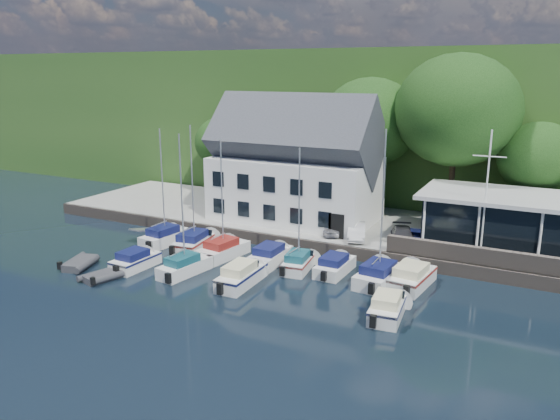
{
  "coord_description": "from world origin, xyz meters",
  "views": [
    {
      "loc": [
        13.35,
        -26.35,
        13.93
      ],
      "look_at": [
        -4.71,
        9.0,
        3.73
      ],
      "focal_mm": 35.0,
      "sensor_mm": 36.0,
      "label": 1
    }
  ],
  "objects_px": {
    "car_white": "(356,231)",
    "dinghy_0": "(80,262)",
    "boat_r1_5": "(335,264)",
    "boat_r1_6": "(382,216)",
    "club_pavilion": "(512,222)",
    "boat_r1_7": "(412,275)",
    "dinghy_1": "(103,275)",
    "boat_r1_4": "(299,213)",
    "car_silver": "(332,227)",
    "boat_r1_1": "(193,193)",
    "boat_r2_2": "(242,273)",
    "harbor_building": "(296,171)",
    "flagpole": "(486,195)",
    "boat_r2_4": "(388,305)",
    "car_dgrey": "(403,236)",
    "boat_r1_0": "(163,188)",
    "car_blue": "(414,237)",
    "boat_r2_0": "(135,259)",
    "boat_r1_3": "(270,254)",
    "boat_r2_1": "(182,213)",
    "boat_r1_2": "(222,199)"
  },
  "relations": [
    {
      "from": "boat_r1_1",
      "to": "dinghy_0",
      "type": "height_order",
      "value": "boat_r1_1"
    },
    {
      "from": "car_white",
      "to": "boat_r1_3",
      "type": "xyz_separation_m",
      "value": [
        -4.68,
        -5.67,
        -0.9
      ]
    },
    {
      "from": "boat_r2_0",
      "to": "boat_r2_4",
      "type": "distance_m",
      "value": 18.58
    },
    {
      "from": "car_dgrey",
      "to": "boat_r1_6",
      "type": "xyz_separation_m",
      "value": [
        0.07,
        -6.1,
        3.07
      ]
    },
    {
      "from": "boat_r2_4",
      "to": "boat_r1_4",
      "type": "bearing_deg",
      "value": 143.64
    },
    {
      "from": "boat_r2_0",
      "to": "car_dgrey",
      "type": "bearing_deg",
      "value": 36.67
    },
    {
      "from": "boat_r1_3",
      "to": "boat_r1_6",
      "type": "xyz_separation_m",
      "value": [
        8.38,
        -0.18,
        3.96
      ]
    },
    {
      "from": "boat_r1_7",
      "to": "dinghy_1",
      "type": "relative_size",
      "value": 2.14
    },
    {
      "from": "car_silver",
      "to": "boat_r2_4",
      "type": "relative_size",
      "value": 0.62
    },
    {
      "from": "car_white",
      "to": "boat_r1_7",
      "type": "distance_m",
      "value": 7.9
    },
    {
      "from": "boat_r1_6",
      "to": "boat_r2_0",
      "type": "distance_m",
      "value": 17.85
    },
    {
      "from": "boat_r1_1",
      "to": "harbor_building",
      "type": "bearing_deg",
      "value": 54.27
    },
    {
      "from": "club_pavilion",
      "to": "car_dgrey",
      "type": "height_order",
      "value": "club_pavilion"
    },
    {
      "from": "boat_r1_4",
      "to": "boat_r2_4",
      "type": "height_order",
      "value": "boat_r1_4"
    },
    {
      "from": "boat_r1_4",
      "to": "boat_r2_1",
      "type": "height_order",
      "value": "boat_r2_1"
    },
    {
      "from": "flagpole",
      "to": "boat_r1_0",
      "type": "bearing_deg",
      "value": -167.67
    },
    {
      "from": "harbor_building",
      "to": "boat_r1_7",
      "type": "height_order",
      "value": "harbor_building"
    },
    {
      "from": "boat_r2_4",
      "to": "club_pavilion",
      "type": "bearing_deg",
      "value": 62.45
    },
    {
      "from": "boat_r1_1",
      "to": "boat_r1_7",
      "type": "distance_m",
      "value": 17.82
    },
    {
      "from": "club_pavilion",
      "to": "flagpole",
      "type": "height_order",
      "value": "flagpole"
    },
    {
      "from": "harbor_building",
      "to": "flagpole",
      "type": "xyz_separation_m",
      "value": [
        16.32,
        -3.68,
        0.19
      ]
    },
    {
      "from": "club_pavilion",
      "to": "boat_r1_6",
      "type": "xyz_separation_m",
      "value": [
        -7.34,
        -8.73,
        1.64
      ]
    },
    {
      "from": "car_white",
      "to": "club_pavilion",
      "type": "bearing_deg",
      "value": -3.99
    },
    {
      "from": "car_blue",
      "to": "boat_r2_0",
      "type": "height_order",
      "value": "car_blue"
    },
    {
      "from": "boat_r1_0",
      "to": "boat_r2_4",
      "type": "relative_size",
      "value": 1.75
    },
    {
      "from": "car_dgrey",
      "to": "boat_r1_0",
      "type": "bearing_deg",
      "value": -179.85
    },
    {
      "from": "car_white",
      "to": "boat_r2_2",
      "type": "xyz_separation_m",
      "value": [
        -4.44,
        -10.21,
        -0.85
      ]
    },
    {
      "from": "car_silver",
      "to": "club_pavilion",
      "type": "bearing_deg",
      "value": -8.65
    },
    {
      "from": "car_silver",
      "to": "boat_r1_0",
      "type": "height_order",
      "value": "boat_r1_0"
    },
    {
      "from": "boat_r1_4",
      "to": "boat_r1_6",
      "type": "relative_size",
      "value": 0.9
    },
    {
      "from": "boat_r1_0",
      "to": "boat_r2_2",
      "type": "bearing_deg",
      "value": -17.82
    },
    {
      "from": "boat_r1_5",
      "to": "boat_r1_6",
      "type": "bearing_deg",
      "value": -6.69
    },
    {
      "from": "harbor_building",
      "to": "dinghy_1",
      "type": "height_order",
      "value": "harbor_building"
    },
    {
      "from": "boat_r1_2",
      "to": "car_silver",
      "type": "bearing_deg",
      "value": 53.79
    },
    {
      "from": "car_white",
      "to": "dinghy_0",
      "type": "bearing_deg",
      "value": -161.42
    },
    {
      "from": "club_pavilion",
      "to": "boat_r2_1",
      "type": "relative_size",
      "value": 1.49
    },
    {
      "from": "car_silver",
      "to": "boat_r1_1",
      "type": "height_order",
      "value": "boat_r1_1"
    },
    {
      "from": "boat_r1_5",
      "to": "boat_r2_4",
      "type": "relative_size",
      "value": 1.04
    },
    {
      "from": "harbor_building",
      "to": "boat_r1_6",
      "type": "distance_m",
      "value": 14.11
    },
    {
      "from": "dinghy_0",
      "to": "dinghy_1",
      "type": "distance_m",
      "value": 3.53
    },
    {
      "from": "boat_r1_0",
      "to": "boat_r1_1",
      "type": "bearing_deg",
      "value": 7.7
    },
    {
      "from": "car_silver",
      "to": "boat_r2_2",
      "type": "distance_m",
      "value": 10.86
    },
    {
      "from": "car_white",
      "to": "boat_r1_5",
      "type": "relative_size",
      "value": 0.68
    },
    {
      "from": "car_silver",
      "to": "dinghy_0",
      "type": "xyz_separation_m",
      "value": [
        -14.51,
        -13.06,
        -1.2
      ]
    },
    {
      "from": "boat_r1_0",
      "to": "dinghy_1",
      "type": "xyz_separation_m",
      "value": [
        1.22,
        -8.26,
        -4.4
      ]
    },
    {
      "from": "boat_r1_0",
      "to": "boat_r1_3",
      "type": "bearing_deg",
      "value": 6.14
    },
    {
      "from": "car_silver",
      "to": "boat_r1_0",
      "type": "relative_size",
      "value": 0.36
    },
    {
      "from": "car_dgrey",
      "to": "car_blue",
      "type": "bearing_deg",
      "value": 1.02
    },
    {
      "from": "harbor_building",
      "to": "boat_r1_0",
      "type": "distance_m",
      "value": 11.73
    },
    {
      "from": "car_white",
      "to": "car_blue",
      "type": "bearing_deg",
      "value": -11.83
    }
  ]
}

